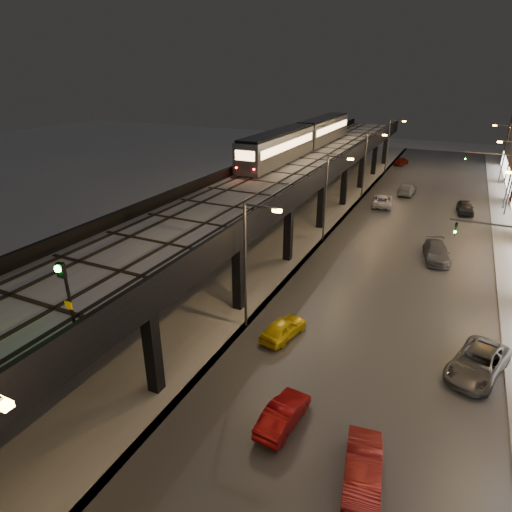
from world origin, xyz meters
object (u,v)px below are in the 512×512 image
at_px(car_taxi, 283,329).
at_px(car_mid_silver, 382,201).
at_px(rail_signal, 65,285).
at_px(car_mid_dark, 407,190).
at_px(car_onc_silver, 363,471).
at_px(car_far_white, 401,161).
at_px(car_onc_white, 436,253).
at_px(car_onc_dark, 477,364).
at_px(car_onc_red, 465,208).
at_px(car_near_white, 283,415).
at_px(subway_train, 304,137).

height_order(car_taxi, car_mid_silver, car_mid_silver).
bearing_deg(rail_signal, car_mid_dark, 82.74).
distance_m(car_taxi, car_onc_silver, 11.43).
bearing_deg(car_far_white, car_onc_white, 112.70).
height_order(car_mid_silver, car_onc_dark, car_onc_dark).
bearing_deg(car_onc_white, car_mid_silver, 106.02).
xyz_separation_m(rail_signal, car_mid_silver, (4.69, 46.25, -8.17)).
relative_size(car_mid_dark, car_onc_red, 1.16).
xyz_separation_m(car_taxi, car_near_white, (2.92, -7.22, -0.02)).
bearing_deg(car_onc_white, car_mid_dark, 93.26).
xyz_separation_m(car_taxi, car_mid_dark, (2.53, 41.10, 0.07)).
xyz_separation_m(car_mid_dark, car_onc_silver, (4.73, -49.93, -0.03)).
xyz_separation_m(rail_signal, car_onc_white, (12.53, 30.63, -8.15)).
distance_m(car_mid_dark, car_onc_white, 23.72).
xyz_separation_m(car_taxi, car_onc_red, (10.36, 34.91, 0.08)).
bearing_deg(car_onc_silver, car_onc_white, 78.08).
bearing_deg(subway_train, car_onc_silver, -66.82).
relative_size(car_mid_dark, car_onc_dark, 0.95).
relative_size(car_taxi, car_mid_silver, 0.74).
height_order(car_far_white, car_onc_silver, same).
relative_size(car_taxi, car_onc_dark, 0.73).
xyz_separation_m(car_mid_silver, car_onc_white, (7.85, -15.62, 0.02)).
height_order(car_onc_silver, car_onc_dark, car_onc_dark).
xyz_separation_m(car_mid_silver, car_far_white, (-1.66, 28.71, -0.02)).
bearing_deg(car_mid_dark, car_onc_red, 144.60).
xyz_separation_m(car_taxi, car_onc_silver, (7.26, -8.83, 0.04)).
height_order(rail_signal, car_far_white, rail_signal).
height_order(car_onc_dark, car_onc_red, car_onc_red).
bearing_deg(car_taxi, car_onc_silver, 140.91).
bearing_deg(car_mid_silver, rail_signal, 75.55).
distance_m(subway_train, car_onc_red, 22.46).
xyz_separation_m(subway_train, car_onc_dark, (22.43, -31.77, -7.60)).
distance_m(subway_train, car_onc_silver, 46.27).
distance_m(rail_signal, car_near_white, 12.20).
bearing_deg(car_mid_dark, car_near_white, 93.41).
distance_m(rail_signal, car_onc_dark, 22.73).
relative_size(rail_signal, car_mid_dark, 0.63).
height_order(car_taxi, car_onc_dark, car_onc_dark).
height_order(car_onc_dark, car_onc_white, car_onc_white).
bearing_deg(rail_signal, car_onc_white, 67.75).
relative_size(subway_train, car_mid_dark, 6.84).
distance_m(rail_signal, car_onc_silver, 14.65).
bearing_deg(car_near_white, car_far_white, -81.65).
relative_size(subway_train, car_onc_white, 6.72).
distance_m(car_onc_silver, car_onc_white, 26.92).
distance_m(car_taxi, car_near_white, 7.78).
bearing_deg(subway_train, rail_signal, -82.02).
bearing_deg(car_far_white, car_mid_dark, 110.73).
xyz_separation_m(rail_signal, car_onc_dark, (16.03, 13.90, -8.16)).
bearing_deg(car_near_white, subway_train, -66.44).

